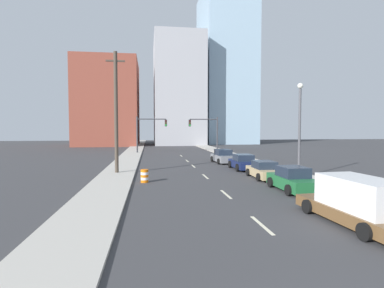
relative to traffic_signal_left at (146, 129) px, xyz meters
name	(u,v)px	position (x,y,z in m)	size (l,w,h in m)	color
sidewalk_left	(134,151)	(-2.22, 3.61, -3.80)	(2.96, 97.94, 0.13)	#ADA89E
sidewalk_right	(216,150)	(12.33, 3.61, -3.80)	(2.96, 97.94, 0.13)	#ADA89E
lane_stripe_at_8m	(262,225)	(5.06, -37.06, -3.86)	(0.16, 2.40, 0.01)	beige
lane_stripe_at_14m	(226,194)	(5.06, -31.27, -3.86)	(0.16, 2.40, 0.01)	beige
lane_stripe_at_21m	(205,176)	(5.06, -24.56, -3.86)	(0.16, 2.40, 0.01)	beige
lane_stripe_at_28m	(193,166)	(5.06, -17.62, -3.86)	(0.16, 2.40, 0.01)	beige
lane_stripe_at_33m	(187,161)	(5.06, -12.40, -3.86)	(0.16, 2.40, 0.01)	beige
lane_stripe_at_40m	(181,156)	(5.06, -5.45, -3.86)	(0.16, 2.40, 0.01)	beige
building_brick_left	(108,103)	(-9.17, 25.01, 6.11)	(14.00, 16.00, 19.95)	brown
building_office_center	(178,92)	(7.71, 29.01, 9.42)	(12.00, 20.00, 26.57)	#A8A8AD
building_glass_right	(225,68)	(21.36, 33.01, 16.86)	(13.00, 20.00, 41.44)	#99B7CC
traffic_signal_left	(146,129)	(0.00, 0.00, 0.00)	(4.89, 0.35, 5.88)	#38383D
traffic_signal_right	(209,129)	(10.19, 0.00, 0.00)	(4.89, 0.35, 5.88)	#38383D
utility_pole_left_mid	(116,112)	(-2.31, -22.06, 1.52)	(1.60, 0.32, 10.51)	#473D33
traffic_barrel	(145,176)	(0.15, -26.55, -3.39)	(0.56, 0.56, 0.95)	orange
street_lamp	(300,123)	(12.35, -26.20, 0.55)	(0.44, 0.44, 7.52)	#4C4C51
box_truck_brown	(358,203)	(8.93, -37.60, -2.94)	(2.58, 5.72, 1.95)	brown
sedan_green	(293,180)	(9.48, -30.89, -3.16)	(2.05, 4.23, 1.54)	#1E6033
sedan_tan	(264,170)	(9.53, -26.01, -3.24)	(2.12, 4.31, 1.37)	tan
sedan_navy	(243,162)	(9.48, -20.78, -3.19)	(2.18, 4.40, 1.46)	#141E47
sedan_gray	(223,157)	(8.94, -14.97, -3.16)	(2.30, 4.60, 1.54)	slate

